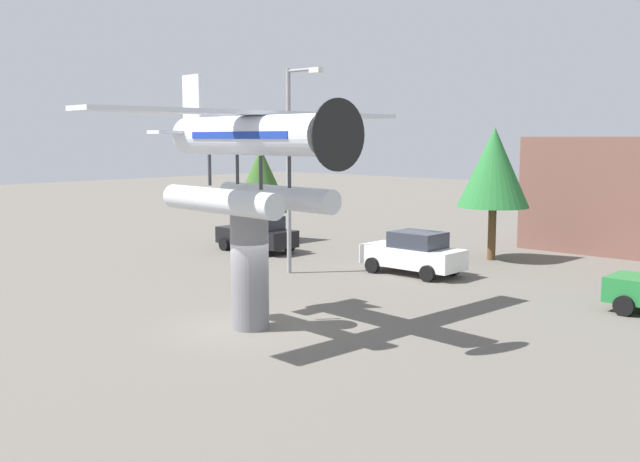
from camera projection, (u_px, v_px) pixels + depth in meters
The scene contains 8 objects.
ground_plane at pixel (250, 328), 21.01m from camera, with size 140.00×140.00×0.00m, color #605B54.
display_pedestal at pixel (250, 270), 20.79m from camera, with size 1.10×1.10×3.42m, color slate.
floatplane_monument at pixel (251, 152), 20.26m from camera, with size 6.98×10.45×4.00m.
car_near_black at pixel (257, 234), 35.08m from camera, with size 4.20×2.02×1.76m.
car_mid_white at pixel (414, 253), 29.17m from camera, with size 4.20×2.02×1.76m.
streetlight_primary at pixel (292, 157), 28.83m from camera, with size 1.84×0.28×8.22m.
tree_west at pixel (261, 180), 38.30m from camera, with size 3.07×3.07×5.00m.
tree_east at pixel (494, 168), 32.23m from camera, with size 3.21×3.21×5.98m.
Camera 1 is at (15.35, -13.70, 5.50)m, focal length 40.51 mm.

